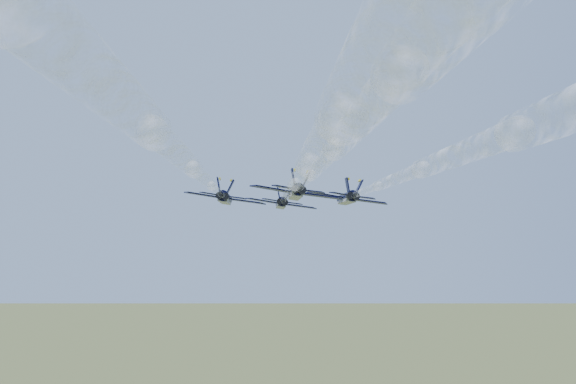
# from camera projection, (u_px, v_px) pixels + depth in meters

# --- Properties ---
(jet_lead) EXTENTS (11.38, 14.82, 3.38)m
(jet_lead) POSITION_uv_depth(u_px,v_px,m) (281.00, 203.00, 102.43)
(jet_lead) COLOR black
(jet_left) EXTENTS (11.38, 14.82, 3.38)m
(jet_left) POSITION_uv_depth(u_px,v_px,m) (225.00, 198.00, 89.69)
(jet_left) COLOR black
(jet_right) EXTENTS (11.38, 14.82, 3.38)m
(jet_right) POSITION_uv_depth(u_px,v_px,m) (347.00, 198.00, 89.93)
(jet_right) COLOR black
(jet_slot) EXTENTS (11.38, 14.82, 3.38)m
(jet_slot) POSITION_uv_depth(u_px,v_px,m) (296.00, 193.00, 79.30)
(jet_slot) COLOR black
(smoke_trail_lead) EXTENTS (11.03, 89.73, 2.55)m
(smoke_trail_lead) POSITION_uv_depth(u_px,v_px,m) (321.00, 132.00, 35.34)
(smoke_trail_lead) COLOR white
(smoke_trail_left) EXTENTS (11.03, 89.73, 2.55)m
(smoke_trail_left) POSITION_uv_depth(u_px,v_px,m) (121.00, 71.00, 22.61)
(smoke_trail_left) COLOR white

